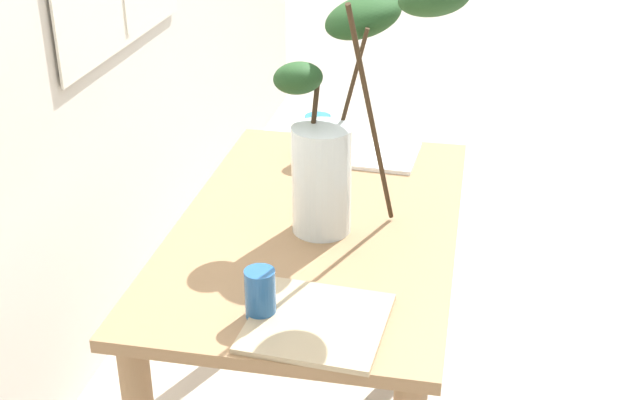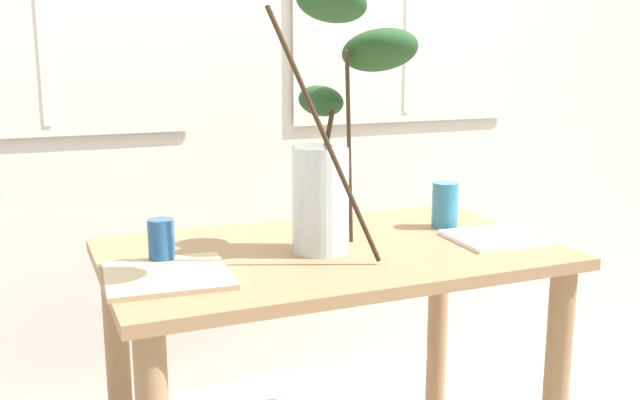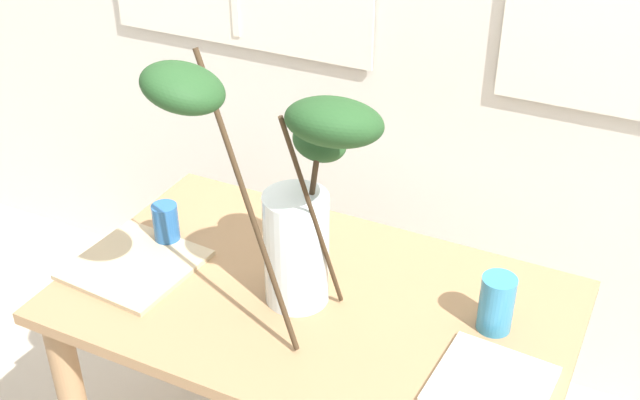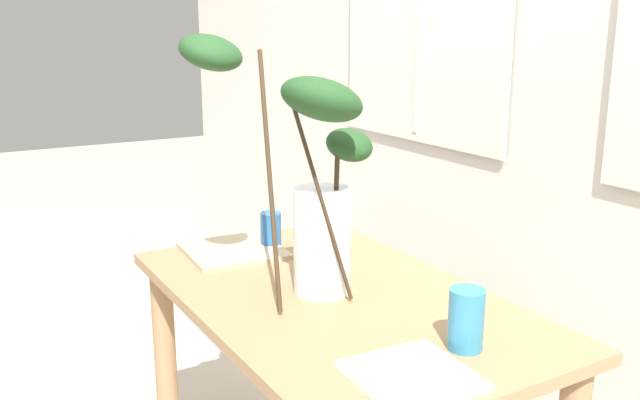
% 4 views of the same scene
% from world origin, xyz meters
% --- Properties ---
extents(dining_table, '(1.18, 0.71, 0.72)m').
position_xyz_m(dining_table, '(0.00, 0.00, 0.59)').
color(dining_table, '#93704C').
rests_on(dining_table, ground).
extents(vase_with_branches, '(0.44, 0.50, 0.68)m').
position_xyz_m(vase_with_branches, '(-0.01, -0.06, 1.02)').
color(vase_with_branches, silver).
rests_on(vase_with_branches, dining_table).
extents(drinking_glass_blue_left, '(0.07, 0.07, 0.11)m').
position_xyz_m(drinking_glass_blue_left, '(-0.44, 0.04, 0.78)').
color(drinking_glass_blue_left, '#235693').
rests_on(drinking_glass_blue_left, dining_table).
extents(drinking_glass_blue_right, '(0.08, 0.08, 0.13)m').
position_xyz_m(drinking_glass_blue_right, '(0.40, 0.08, 0.79)').
color(drinking_glass_blue_right, teal).
rests_on(drinking_glass_blue_right, dining_table).
extents(plate_square_left, '(0.30, 0.30, 0.01)m').
position_xyz_m(plate_square_left, '(-0.45, -0.09, 0.73)').
color(plate_square_left, tan).
rests_on(plate_square_left, dining_table).
extents(plate_square_right, '(0.24, 0.24, 0.01)m').
position_xyz_m(plate_square_right, '(0.45, -0.10, 0.73)').
color(plate_square_right, white).
rests_on(plate_square_right, dining_table).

